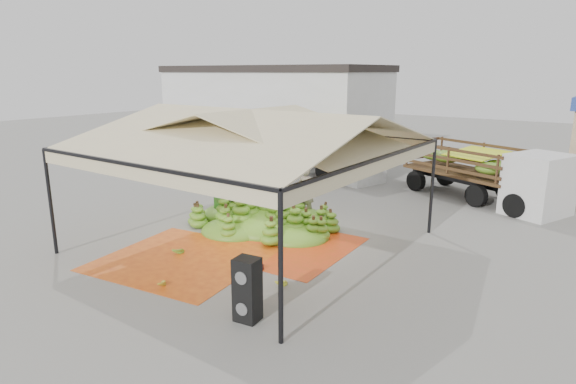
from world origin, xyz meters
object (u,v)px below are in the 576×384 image
Objects in this scene: vendor at (306,192)px; truck_right at (488,168)px; speaker_stack at (247,290)px; truck_left at (333,152)px; banana_heap at (263,209)px.

vendor is 0.27× the size of truck_right.
speaker_stack is 14.54m from truck_left.
truck_left is 7.43m from truck_right.
truck_left is (-5.85, 13.30, 0.54)m from speaker_stack.
speaker_stack is 7.53m from vendor.
truck_right is at bearing -128.92° from vendor.
truck_left is 0.90× the size of truck_right.
banana_heap is at bearing 117.75° from speaker_stack.
speaker_stack is at bearing -54.27° from banana_heap.
speaker_stack is 0.20× the size of truck_right.
truck_right is at bearing 12.31° from truck_left.
truck_left reaches higher than banana_heap.
speaker_stack is 12.86m from truck_right.
vendor is 7.01m from truck_left.
truck_right reaches higher than banana_heap.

